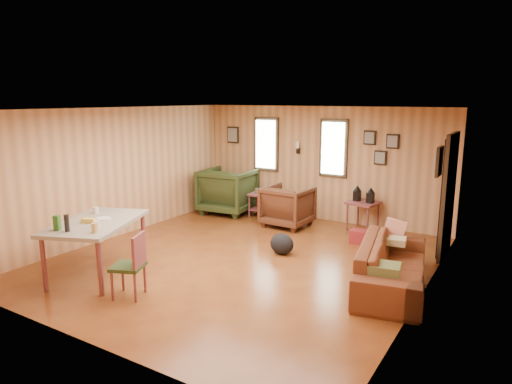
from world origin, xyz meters
TOP-DOWN VIEW (x-y plane):
  - room at (0.17, 0.27)m, footprint 5.54×6.04m
  - sofa at (2.32, 0.20)m, footprint 1.04×2.25m
  - recliner_brown at (-0.32, 2.15)m, footprint 0.91×0.86m
  - recliner_green at (-1.97, 2.41)m, footprint 1.19×1.12m
  - end_table at (-1.16, 2.53)m, footprint 0.54×0.49m
  - side_table at (1.08, 2.66)m, footprint 0.63×0.63m
  - cooler at (1.32, 1.83)m, footprint 0.36×0.27m
  - backpack at (0.40, 0.57)m, footprint 0.44×0.35m
  - sofa_pillows at (2.27, 0.23)m, footprint 0.68×1.78m
  - dining_table at (-1.48, -1.64)m, footprint 1.48×1.84m
  - dining_chair at (-0.47, -1.91)m, footprint 0.50×0.50m

SIDE VIEW (x-z plane):
  - cooler at x=1.32m, z-range 0.00..0.24m
  - backpack at x=0.40m, z-range 0.00..0.35m
  - end_table at x=-1.16m, z-range 0.04..0.67m
  - sofa at x=2.32m, z-range 0.00..0.85m
  - recliner_brown at x=-0.32m, z-range 0.00..0.91m
  - dining_chair at x=-0.47m, z-range 0.05..0.91m
  - sofa_pillows at x=2.27m, z-range 0.32..0.69m
  - recliner_green at x=-1.97m, z-range 0.00..1.11m
  - side_table at x=1.08m, z-range 0.16..1.04m
  - dining_table at x=-1.48m, z-range 0.22..1.27m
  - room at x=0.17m, z-range -0.02..2.43m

